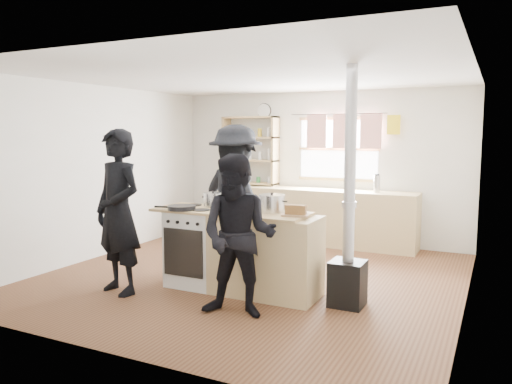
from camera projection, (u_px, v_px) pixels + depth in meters
ground at (252, 277)px, 6.32m from camera, size 5.00×5.00×0.01m
back_counter at (312, 216)px, 8.25m from camera, size 3.40×0.55×0.90m
shelving_unit at (250, 150)px, 8.76m from camera, size 1.00×0.28×1.20m
thermos at (377, 184)px, 7.72m from camera, size 0.10×0.10×0.26m
cooking_island at (242, 251)px, 5.71m from camera, size 1.97×0.64×0.93m
skillet_greens at (182, 207)px, 5.76m from camera, size 0.38×0.38×0.05m
roast_tray at (243, 206)px, 5.74m from camera, size 0.38×0.31×0.08m
stockpot_stove at (213, 200)px, 6.00m from camera, size 0.24×0.24×0.19m
stockpot_counter at (272, 203)px, 5.58m from camera, size 0.30×0.30×0.22m
bread_board at (296, 211)px, 5.33m from camera, size 0.31×0.24×0.12m
flue_heater at (348, 245)px, 5.20m from camera, size 0.35×0.35×2.50m
person_near_left at (118, 212)px, 5.60m from camera, size 0.77×0.60×1.86m
person_near_right at (239, 236)px, 4.89m from camera, size 0.88×0.74×1.61m
person_far at (236, 196)px, 6.75m from camera, size 1.42×1.11×1.93m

